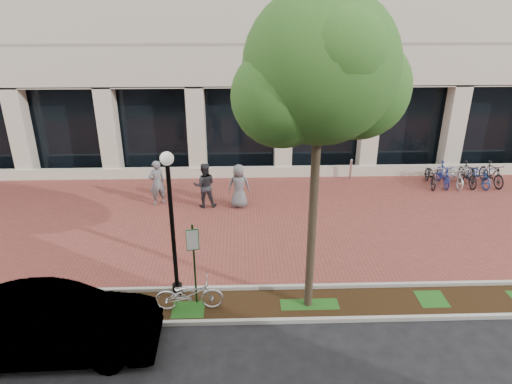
{
  "coord_description": "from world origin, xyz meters",
  "views": [
    {
      "loc": [
        0.07,
        -15.57,
        7.85
      ],
      "look_at": [
        0.55,
        -0.8,
        1.5
      ],
      "focal_mm": 32.0,
      "sensor_mm": 36.0,
      "label": 1
    }
  ],
  "objects_px": {
    "bike_rack_cluster": "(461,175)",
    "pedestrian_left": "(157,183)",
    "lamppost": "(172,218)",
    "sedan_near_curb": "(53,326)",
    "parking_sign": "(194,254)",
    "bollard": "(351,169)",
    "street_tree": "(322,77)",
    "pedestrian_right": "(239,186)",
    "locked_bicycle": "(189,294)",
    "pedestrian_mid": "(205,185)"
  },
  "relations": [
    {
      "from": "locked_bicycle",
      "to": "bollard",
      "type": "xyz_separation_m",
      "value": [
        6.47,
        9.34,
        0.03
      ]
    },
    {
      "from": "locked_bicycle",
      "to": "bike_rack_cluster",
      "type": "distance_m",
      "value": 14.13
    },
    {
      "from": "pedestrian_right",
      "to": "bike_rack_cluster",
      "type": "bearing_deg",
      "value": -174.11
    },
    {
      "from": "parking_sign",
      "to": "pedestrian_left",
      "type": "distance_m",
      "value": 7.01
    },
    {
      "from": "street_tree",
      "to": "bollard",
      "type": "distance_m",
      "value": 11.29
    },
    {
      "from": "parking_sign",
      "to": "bike_rack_cluster",
      "type": "distance_m",
      "value": 13.88
    },
    {
      "from": "bike_rack_cluster",
      "to": "sedan_near_curb",
      "type": "bearing_deg",
      "value": -142.82
    },
    {
      "from": "street_tree",
      "to": "pedestrian_mid",
      "type": "distance_m",
      "value": 9.01
    },
    {
      "from": "parking_sign",
      "to": "bollard",
      "type": "distance_m",
      "value": 11.1
    },
    {
      "from": "pedestrian_mid",
      "to": "bike_rack_cluster",
      "type": "xyz_separation_m",
      "value": [
        11.31,
        1.9,
        -0.42
      ]
    },
    {
      "from": "bollard",
      "to": "parking_sign",
      "type": "bearing_deg",
      "value": -124.88
    },
    {
      "from": "pedestrian_left",
      "to": "pedestrian_right",
      "type": "bearing_deg",
      "value": 141.68
    },
    {
      "from": "locked_bicycle",
      "to": "pedestrian_mid",
      "type": "bearing_deg",
      "value": -1.8
    },
    {
      "from": "locked_bicycle",
      "to": "bike_rack_cluster",
      "type": "xyz_separation_m",
      "value": [
        11.27,
        8.52,
        0.02
      ]
    },
    {
      "from": "pedestrian_right",
      "to": "parking_sign",
      "type": "bearing_deg",
      "value": 74.11
    },
    {
      "from": "parking_sign",
      "to": "lamppost",
      "type": "relative_size",
      "value": 0.57
    },
    {
      "from": "street_tree",
      "to": "pedestrian_mid",
      "type": "relative_size",
      "value": 4.42
    },
    {
      "from": "parking_sign",
      "to": "locked_bicycle",
      "type": "relative_size",
      "value": 1.32
    },
    {
      "from": "bike_rack_cluster",
      "to": "street_tree",
      "type": "bearing_deg",
      "value": -131.58
    },
    {
      "from": "pedestrian_left",
      "to": "pedestrian_mid",
      "type": "xyz_separation_m",
      "value": [
        1.93,
        -0.31,
        -0.01
      ]
    },
    {
      "from": "lamppost",
      "to": "sedan_near_curb",
      "type": "xyz_separation_m",
      "value": [
        -2.56,
        -2.3,
        -1.61
      ]
    },
    {
      "from": "parking_sign",
      "to": "street_tree",
      "type": "distance_m",
      "value": 5.61
    },
    {
      "from": "pedestrian_left",
      "to": "bollard",
      "type": "xyz_separation_m",
      "value": [
        8.45,
        2.42,
        -0.42
      ]
    },
    {
      "from": "pedestrian_right",
      "to": "bike_rack_cluster",
      "type": "relative_size",
      "value": 0.51
    },
    {
      "from": "bollard",
      "to": "sedan_near_curb",
      "type": "relative_size",
      "value": 0.21
    },
    {
      "from": "parking_sign",
      "to": "pedestrian_right",
      "type": "xyz_separation_m",
      "value": [
        1.17,
        6.28,
        -0.65
      ]
    },
    {
      "from": "bike_rack_cluster",
      "to": "pedestrian_left",
      "type": "bearing_deg",
      "value": -171.21
    },
    {
      "from": "lamppost",
      "to": "bollard",
      "type": "xyz_separation_m",
      "value": [
        6.91,
        8.6,
        -1.89
      ]
    },
    {
      "from": "lamppost",
      "to": "bollard",
      "type": "bearing_deg",
      "value": 51.23
    },
    {
      "from": "sedan_near_curb",
      "to": "pedestrian_right",
      "type": "bearing_deg",
      "value": -29.78
    },
    {
      "from": "parking_sign",
      "to": "pedestrian_left",
      "type": "xyz_separation_m",
      "value": [
        -2.13,
        6.65,
        -0.61
      ]
    },
    {
      "from": "bollard",
      "to": "sedan_near_curb",
      "type": "xyz_separation_m",
      "value": [
        -9.47,
        -10.9,
        0.28
      ]
    },
    {
      "from": "lamppost",
      "to": "pedestrian_mid",
      "type": "relative_size",
      "value": 2.31
    },
    {
      "from": "street_tree",
      "to": "bollard",
      "type": "relative_size",
      "value": 8.05
    },
    {
      "from": "bollard",
      "to": "sedan_near_curb",
      "type": "distance_m",
      "value": 14.44
    },
    {
      "from": "lamppost",
      "to": "street_tree",
      "type": "distance_m",
      "value": 5.35
    },
    {
      "from": "pedestrian_left",
      "to": "street_tree",
      "type": "bearing_deg",
      "value": 95.84
    },
    {
      "from": "street_tree",
      "to": "sedan_near_curb",
      "type": "distance_m",
      "value": 8.45
    },
    {
      "from": "pedestrian_mid",
      "to": "lamppost",
      "type": "bearing_deg",
      "value": 81.68
    },
    {
      "from": "parking_sign",
      "to": "pedestrian_left",
      "type": "height_order",
      "value": "parking_sign"
    },
    {
      "from": "pedestrian_right",
      "to": "bike_rack_cluster",
      "type": "xyz_separation_m",
      "value": [
        9.94,
        1.97,
        -0.39
      ]
    },
    {
      "from": "lamppost",
      "to": "bike_rack_cluster",
      "type": "relative_size",
      "value": 1.2
    },
    {
      "from": "locked_bicycle",
      "to": "pedestrian_right",
      "type": "distance_m",
      "value": 6.7
    },
    {
      "from": "lamppost",
      "to": "bike_rack_cluster",
      "type": "height_order",
      "value": "lamppost"
    },
    {
      "from": "parking_sign",
      "to": "street_tree",
      "type": "relative_size",
      "value": 0.3
    },
    {
      "from": "lamppost",
      "to": "locked_bicycle",
      "type": "height_order",
      "value": "lamppost"
    },
    {
      "from": "locked_bicycle",
      "to": "pedestrian_mid",
      "type": "relative_size",
      "value": 1.0
    },
    {
      "from": "street_tree",
      "to": "bollard",
      "type": "bearing_deg",
      "value": 70.97
    },
    {
      "from": "sedan_near_curb",
      "to": "pedestrian_mid",
      "type": "bearing_deg",
      "value": -21.6
    },
    {
      "from": "parking_sign",
      "to": "sedan_near_curb",
      "type": "bearing_deg",
      "value": -161.42
    }
  ]
}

